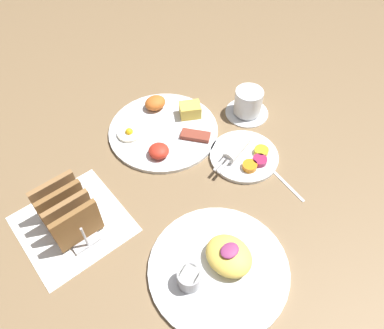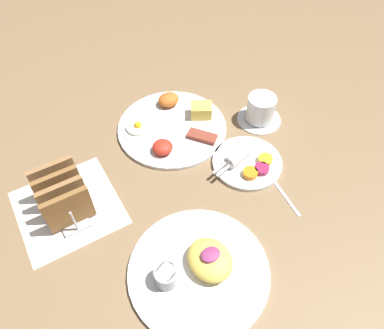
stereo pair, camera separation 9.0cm
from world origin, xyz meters
The scene contains 8 objects.
ground_plane centered at (0.00, 0.00, 0.00)m, with size 3.00×3.00×0.00m, color brown.
napkin_flat centered at (-0.24, 0.08, 0.00)m, with size 0.22×0.22×0.00m.
plate_breakfast centered at (0.09, 0.19, 0.01)m, with size 0.29×0.29×0.05m.
plate_condiments centered at (0.19, -0.02, 0.01)m, with size 0.19×0.17×0.04m.
plate_foreground centered at (-0.06, -0.20, 0.01)m, with size 0.29×0.29×0.06m.
toast_rack centered at (-0.24, 0.08, 0.05)m, with size 0.10×0.15×0.10m.
coffee_cup centered at (0.31, 0.09, 0.04)m, with size 0.12×0.12×0.08m.
teaspoon centered at (0.21, -0.12, 0.00)m, with size 0.03×0.13×0.01m.
Camera 1 is at (-0.30, -0.41, 0.72)m, focal length 35.00 mm.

